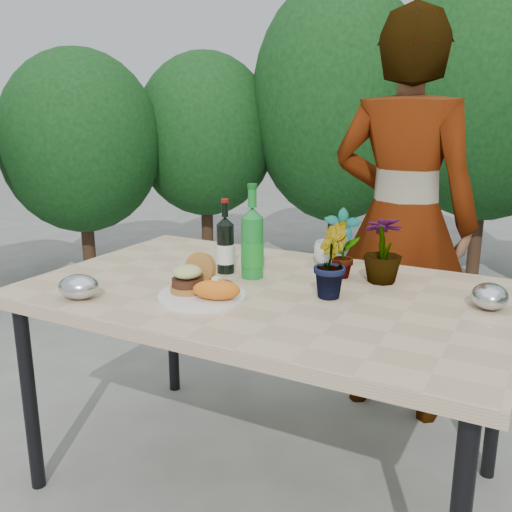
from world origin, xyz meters
The scene contains 18 objects.
ground centered at (0.00, 0.00, 0.00)m, with size 80.00×80.00×0.00m, color slate.
patio_table centered at (0.00, 0.00, 0.69)m, with size 1.60×1.00×0.75m.
shrub_hedge centered at (0.17, 1.76, 1.21)m, with size 6.90×5.19×2.44m.
dinner_plate centered at (-0.13, -0.20, 0.76)m, with size 0.28×0.28×0.01m, color white.
burger_stack centered at (-0.19, -0.18, 0.81)m, with size 0.11×0.16×0.11m.
sweet_potato centered at (-0.06, -0.22, 0.80)m, with size 0.15×0.08×0.06m, color orange.
grilled_veg centered at (-0.12, -0.10, 0.78)m, with size 0.08×0.05×0.03m.
wine_bottle centered at (-0.22, 0.09, 0.85)m, with size 0.07×0.07×0.27m.
sparkling_water centered at (-0.10, 0.09, 0.87)m, with size 0.08×0.08×0.34m.
plastic_cup centered at (-0.22, -0.06, 0.80)m, with size 0.07×0.07×0.10m, color silver.
seedling_left centered at (0.18, 0.23, 0.87)m, with size 0.13×0.09×0.25m, color #2A5B1F.
seedling_mid centered at (0.21, 0.02, 0.87)m, with size 0.13×0.10×0.23m, color #24541C.
seedling_right centered at (0.32, 0.25, 0.87)m, with size 0.13×0.13×0.23m, color #28541D.
blue_bowl centered at (0.08, 0.37, 0.80)m, with size 0.12×0.12×0.09m, color silver.
foil_packet_left centered at (-0.48, -0.38, 0.79)m, with size 0.13×0.11×0.08m, color #BABCC2.
foil_packet_right centered at (0.69, 0.14, 0.79)m, with size 0.13×0.11×0.08m, color #B5B7BC.
person centered at (0.25, 0.77, 0.86)m, with size 0.63×0.41×1.73m, color #A47052.
terracotta_pot centered at (-1.72, 1.93, 0.07)m, with size 0.17×0.17×0.14m.
Camera 1 is at (0.83, -1.64, 1.34)m, focal length 40.00 mm.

